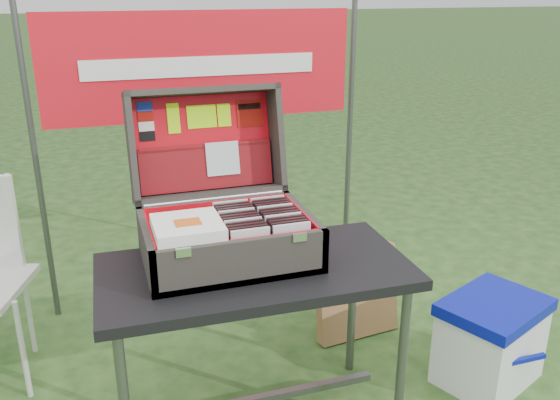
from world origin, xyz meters
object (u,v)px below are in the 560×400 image
object	(u,v)px
cooler	(490,341)
cardboard_box	(357,293)
table	(256,349)
suitcase	(223,181)

from	to	relation	value
cooler	cardboard_box	bearing A→B (deg)	103.62
table	cardboard_box	distance (m)	0.84
suitcase	cooler	xyz separation A→B (m)	(1.15, -0.18, -0.81)
suitcase	cardboard_box	bearing A→B (deg)	25.27
cooler	table	bearing A→B (deg)	154.52
suitcase	cardboard_box	xyz separation A→B (m)	(0.74, 0.35, -0.78)
table	cooler	world-z (taller)	table
table	suitcase	world-z (taller)	suitcase
table	cardboard_box	bearing A→B (deg)	38.34
cardboard_box	table	bearing A→B (deg)	-149.36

